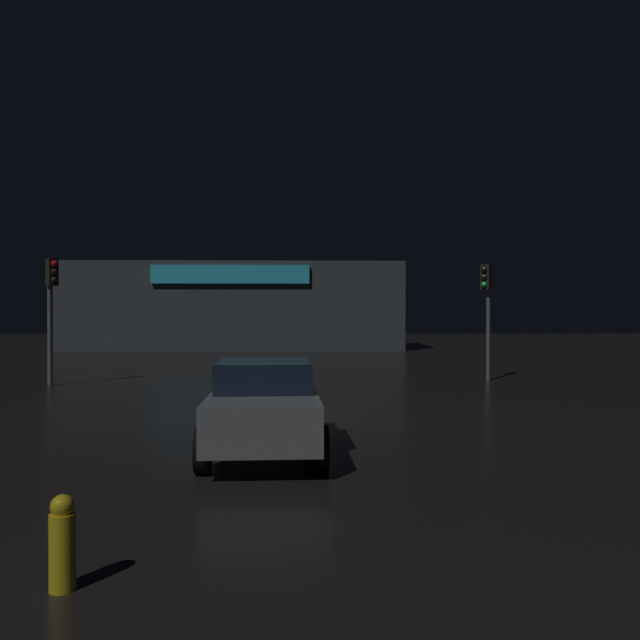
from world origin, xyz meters
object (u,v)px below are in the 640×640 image
object	(u,v)px
traffic_signal_cross_left	(51,297)
fire_hydrant	(62,543)
traffic_signal_main	(487,297)
car_near	(265,405)
store_building	(236,306)

from	to	relation	value
traffic_signal_cross_left	fire_hydrant	distance (m)	16.73
traffic_signal_main	traffic_signal_cross_left	distance (m)	14.59
car_near	fire_hydrant	distance (m)	5.51
fire_hydrant	store_building	bearing A→B (deg)	93.57
traffic_signal_main	fire_hydrant	distance (m)	18.73
store_building	car_near	size ratio (longest dim) A/B	5.13
traffic_signal_cross_left	car_near	world-z (taller)	traffic_signal_cross_left
traffic_signal_main	car_near	world-z (taller)	traffic_signal_main
traffic_signal_main	fire_hydrant	size ratio (longest dim) A/B	4.96
car_near	fire_hydrant	world-z (taller)	car_near
store_building	traffic_signal_main	distance (m)	23.25
store_building	car_near	xyz separation A→B (m)	(3.72, -31.78, -2.01)
store_building	traffic_signal_cross_left	distance (m)	22.03
store_building	fire_hydrant	distance (m)	37.24
store_building	traffic_signal_main	xyz separation A→B (m)	(10.80, -20.59, 0.12)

